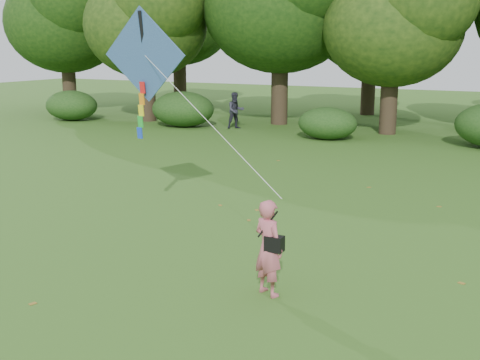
% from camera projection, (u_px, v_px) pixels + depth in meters
% --- Properties ---
extents(ground, '(100.00, 100.00, 0.00)m').
position_uv_depth(ground, '(225.00, 293.00, 10.22)').
color(ground, '#265114').
rests_on(ground, ground).
extents(man_kite_flyer, '(0.71, 0.60, 1.65)m').
position_uv_depth(man_kite_flyer, '(268.00, 248.00, 10.01)').
color(man_kite_flyer, '#C35B6B').
rests_on(man_kite_flyer, ground).
extents(bystander_left, '(1.11, 1.11, 1.82)m').
position_uv_depth(bystander_left, '(236.00, 111.00, 30.06)').
color(bystander_left, '#2B2A38').
rests_on(bystander_left, ground).
extents(crossbody_bag, '(0.43, 0.20, 0.68)m').
position_uv_depth(crossbody_bag, '(274.00, 243.00, 9.91)').
color(crossbody_bag, black).
rests_on(crossbody_bag, ground).
extents(flying_kite, '(5.46, 2.78, 3.25)m').
position_uv_depth(flying_kite, '(145.00, 58.00, 13.32)').
color(flying_kite, '#235C9B').
rests_on(flying_kite, ground).
extents(shrub_band, '(39.15, 3.22, 1.88)m').
position_uv_depth(shrub_band, '(405.00, 123.00, 25.67)').
color(shrub_band, '#264919').
rests_on(shrub_band, ground).
extents(fallen_leaves, '(9.17, 13.37, 0.01)m').
position_uv_depth(fallen_leaves, '(340.00, 214.00, 14.96)').
color(fallen_leaves, olive).
rests_on(fallen_leaves, ground).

